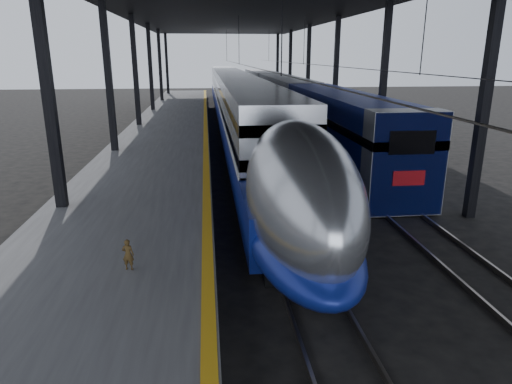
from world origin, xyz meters
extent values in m
plane|color=black|center=(0.00, 0.00, 0.00)|extent=(160.00, 160.00, 0.00)
cube|color=#4C4C4F|center=(-3.50, 20.00, 0.50)|extent=(6.00, 80.00, 1.00)
cube|color=gold|center=(-0.70, 20.00, 1.00)|extent=(0.30, 80.00, 0.01)
cube|color=slate|center=(1.28, 20.00, 0.08)|extent=(0.08, 80.00, 0.16)
cube|color=slate|center=(2.72, 20.00, 0.08)|extent=(0.08, 80.00, 0.16)
cube|color=slate|center=(6.28, 20.00, 0.08)|extent=(0.08, 80.00, 0.16)
cube|color=slate|center=(7.72, 20.00, 0.08)|extent=(0.08, 80.00, 0.16)
cube|color=black|center=(-5.80, 5.00, 4.50)|extent=(0.35, 0.35, 9.00)
cube|color=black|center=(9.60, 5.00, 4.50)|extent=(0.35, 0.35, 9.00)
cube|color=black|center=(-5.80, 15.00, 4.50)|extent=(0.35, 0.35, 9.00)
cube|color=black|center=(9.60, 15.00, 4.50)|extent=(0.35, 0.35, 9.00)
cube|color=black|center=(-5.80, 25.00, 4.50)|extent=(0.35, 0.35, 9.00)
cube|color=black|center=(9.60, 25.00, 4.50)|extent=(0.35, 0.35, 9.00)
cube|color=black|center=(-5.80, 35.00, 4.50)|extent=(0.35, 0.35, 9.00)
cube|color=black|center=(9.60, 35.00, 4.50)|extent=(0.35, 0.35, 9.00)
cube|color=black|center=(-5.80, 45.00, 4.50)|extent=(0.35, 0.35, 9.00)
cube|color=black|center=(9.60, 45.00, 4.50)|extent=(0.35, 0.35, 9.00)
cube|color=black|center=(-5.80, 55.00, 4.50)|extent=(0.35, 0.35, 9.00)
cube|color=black|center=(9.60, 55.00, 4.50)|extent=(0.35, 0.35, 9.00)
cube|color=black|center=(1.90, 20.00, 9.25)|extent=(18.00, 75.00, 0.45)
cylinder|color=slate|center=(2.00, 20.00, 5.50)|extent=(0.03, 74.00, 0.03)
cylinder|color=slate|center=(7.00, 20.00, 5.50)|extent=(0.03, 74.00, 0.03)
cube|color=#ACAFB4|center=(2.00, 32.90, 2.41)|extent=(3.04, 57.00, 4.20)
cube|color=navy|center=(2.00, 31.40, 1.10)|extent=(3.13, 62.00, 1.63)
cube|color=silver|center=(2.00, 32.90, 1.94)|extent=(3.15, 57.00, 0.10)
cube|color=black|center=(2.00, 32.90, 3.62)|extent=(3.08, 57.00, 0.44)
cube|color=black|center=(2.00, 32.90, 2.41)|extent=(3.08, 57.00, 0.44)
ellipsoid|color=#ACAFB4|center=(2.00, 1.40, 2.26)|extent=(3.04, 8.40, 4.20)
ellipsoid|color=navy|center=(2.00, 1.40, 1.05)|extent=(3.13, 8.40, 1.78)
ellipsoid|color=black|center=(2.00, -1.20, 3.09)|extent=(1.57, 2.20, 0.94)
cube|color=black|center=(2.00, 1.40, 0.20)|extent=(2.31, 2.60, 0.40)
cube|color=black|center=(2.00, 23.40, 0.20)|extent=(2.31, 2.60, 0.40)
cube|color=navy|center=(7.00, 14.07, 2.11)|extent=(2.96, 18.00, 4.01)
cube|color=#96989E|center=(7.00, 5.67, 2.11)|extent=(3.01, 1.20, 4.06)
cube|color=black|center=(7.00, 5.05, 3.01)|extent=(1.79, 0.06, 0.90)
cube|color=#A90D14|center=(7.00, 5.05, 1.64)|extent=(1.27, 0.06, 0.58)
cube|color=#96989E|center=(7.00, 33.07, 2.11)|extent=(2.96, 18.00, 4.01)
cube|color=#96989E|center=(7.00, 52.07, 2.11)|extent=(2.96, 18.00, 4.01)
cube|color=black|center=(7.00, 8.07, 0.18)|extent=(2.32, 2.40, 0.36)
cube|color=black|center=(7.00, 30.07, 0.18)|extent=(2.32, 2.40, 0.36)
imported|color=#4B3719|center=(-2.65, -0.39, 1.40)|extent=(0.33, 0.25, 0.81)
camera|label=1|loc=(-0.62, -11.02, 6.14)|focal=32.00mm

